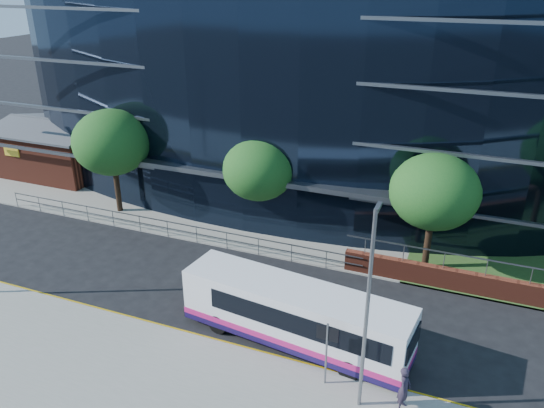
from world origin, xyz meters
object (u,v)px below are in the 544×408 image
at_px(street_sign, 327,341).
at_px(tree_far_a, 112,142).
at_px(brick_pavilion, 58,149).
at_px(streetlight_east, 367,308).
at_px(tree_far_c, 434,192).
at_px(pedestrian, 404,388).
at_px(city_bus, 296,315).
at_px(tree_far_b, 259,170).

relative_size(street_sign, tree_far_a, 0.40).
height_order(brick_pavilion, street_sign, brick_pavilion).
xyz_separation_m(tree_far_a, streetlight_east, (19.00, -11.17, -0.42)).
bearing_deg(tree_far_c, street_sign, -103.29).
bearing_deg(pedestrian, city_bus, 71.72).
bearing_deg(city_bus, brick_pavilion, 158.87).
xyz_separation_m(street_sign, tree_far_b, (-7.50, 11.09, 2.06)).
distance_m(tree_far_c, city_bus, 10.10).
xyz_separation_m(tree_far_a, tree_far_c, (20.00, 0.00, -0.33)).
xyz_separation_m(tree_far_c, streetlight_east, (-1.00, -11.17, -0.10)).
bearing_deg(tree_far_b, brick_pavilion, 168.12).
bearing_deg(tree_far_c, tree_far_b, 177.14).
distance_m(tree_far_a, tree_far_c, 20.00).
distance_m(brick_pavilion, tree_far_b, 19.55).
distance_m(tree_far_c, pedestrian, 11.34).
distance_m(brick_pavilion, streetlight_east, 32.19).
height_order(tree_far_a, city_bus, tree_far_a).
bearing_deg(tree_far_b, pedestrian, -47.01).
height_order(brick_pavilion, tree_far_a, tree_far_a).
distance_m(brick_pavilion, pedestrian, 33.24).
height_order(street_sign, tree_far_b, tree_far_b).
relative_size(tree_far_a, streetlight_east, 0.87).
relative_size(tree_far_a, tree_far_c, 1.07).
bearing_deg(tree_far_a, tree_far_b, 2.86).
xyz_separation_m(tree_far_c, pedestrian, (0.51, -10.78, -3.48)).
relative_size(streetlight_east, pedestrian, 4.43).
bearing_deg(streetlight_east, brick_pavilion, 150.76).
xyz_separation_m(brick_pavilion, pedestrian, (29.51, -15.27, -0.89)).
relative_size(tree_far_b, pedestrian, 3.35).
relative_size(brick_pavilion, tree_far_b, 1.42).
bearing_deg(brick_pavilion, streetlight_east, -29.24).
height_order(brick_pavilion, tree_far_b, tree_far_b).
relative_size(tree_far_a, pedestrian, 3.87).
bearing_deg(street_sign, brick_pavilion, 150.35).
distance_m(street_sign, pedestrian, 3.21).
relative_size(street_sign, pedestrian, 1.55).
bearing_deg(tree_far_c, brick_pavilion, 171.18).
distance_m(brick_pavilion, tree_far_a, 10.48).
distance_m(brick_pavilion, city_bus, 27.82).
distance_m(tree_far_b, pedestrian, 15.74).
bearing_deg(pedestrian, tree_far_a, 68.36).
bearing_deg(pedestrian, brick_pavilion, 68.72).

